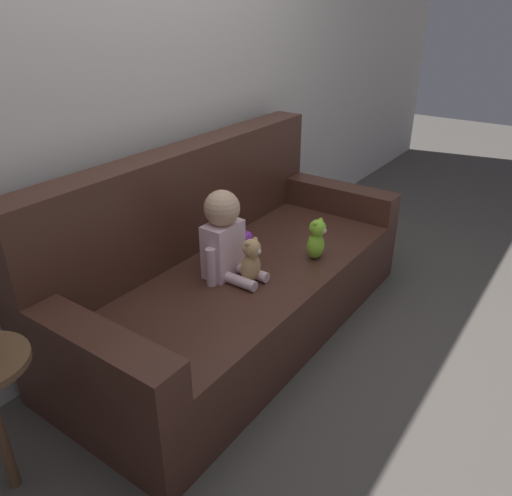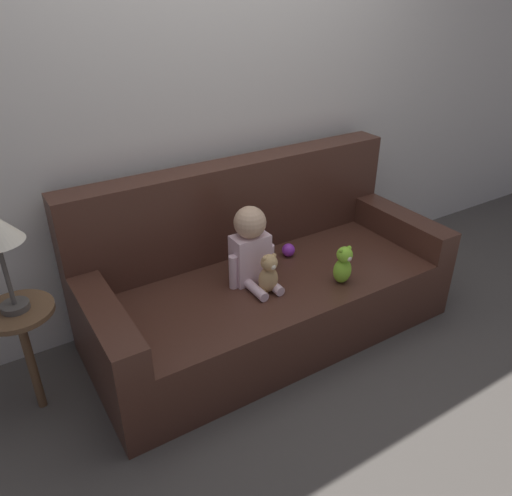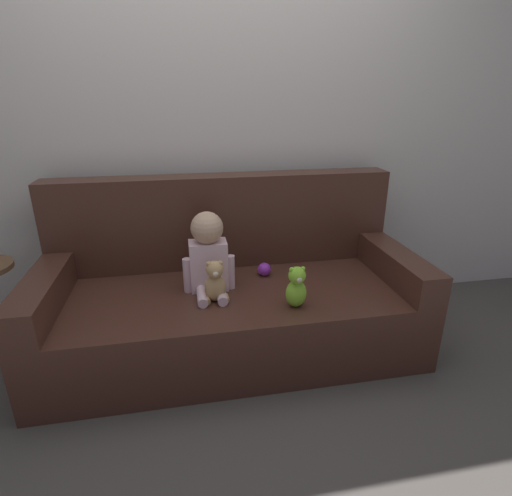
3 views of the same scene
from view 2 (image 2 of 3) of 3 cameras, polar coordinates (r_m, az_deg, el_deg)
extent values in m
plane|color=#4C4742|center=(3.01, 1.48, -9.21)|extent=(12.00, 12.00, 0.00)
cube|color=silver|center=(2.88, -4.27, 17.68)|extent=(8.00, 0.05, 2.60)
cube|color=#47281E|center=(2.89, 1.53, -6.23)|extent=(2.04, 0.89, 0.38)
cube|color=#47281E|center=(2.92, -2.19, 4.73)|extent=(2.04, 0.18, 0.56)
cube|color=#47281E|center=(2.43, -17.34, -7.36)|extent=(0.16, 0.89, 0.17)
cube|color=#47281E|center=(3.30, 15.35, 2.92)|extent=(0.16, 0.89, 0.17)
cube|color=silver|center=(2.67, -0.67, -1.16)|extent=(0.20, 0.12, 0.27)
sphere|color=tan|center=(2.57, -0.70, 2.95)|extent=(0.17, 0.17, 0.17)
cylinder|color=silver|center=(2.60, 0.04, -4.86)|extent=(0.05, 0.16, 0.05)
cylinder|color=silver|center=(2.65, 1.87, -4.23)|extent=(0.05, 0.16, 0.05)
cylinder|color=silver|center=(2.63, -2.60, -2.76)|extent=(0.05, 0.05, 0.19)
cylinder|color=silver|center=(2.73, 1.59, -1.42)|extent=(0.05, 0.05, 0.19)
ellipsoid|color=tan|center=(2.61, 1.41, -3.60)|extent=(0.11, 0.09, 0.15)
sphere|color=tan|center=(2.55, 1.52, -1.68)|extent=(0.09, 0.09, 0.09)
sphere|color=tan|center=(2.52, 0.98, -1.21)|extent=(0.02, 0.02, 0.02)
sphere|color=tan|center=(2.54, 2.07, -0.86)|extent=(0.02, 0.02, 0.02)
sphere|color=beige|center=(2.52, 1.96, -2.16)|extent=(0.03, 0.03, 0.03)
cylinder|color=tan|center=(2.60, 0.75, -5.13)|extent=(0.04, 0.06, 0.04)
cylinder|color=tan|center=(2.64, 2.49, -4.51)|extent=(0.04, 0.06, 0.04)
ellipsoid|color=#8CD133|center=(2.72, 9.83, -2.56)|extent=(0.11, 0.09, 0.14)
sphere|color=#8CD133|center=(2.67, 10.10, -0.75)|extent=(0.09, 0.09, 0.09)
sphere|color=#8CD133|center=(2.64, 9.69, -0.30)|extent=(0.02, 0.02, 0.02)
sphere|color=#8CD133|center=(2.67, 10.61, 0.02)|extent=(0.02, 0.02, 0.02)
sphere|color=beige|center=(2.65, 10.57, -1.18)|extent=(0.03, 0.03, 0.03)
sphere|color=purple|center=(2.95, 3.72, -0.23)|extent=(0.08, 0.08, 0.08)
cylinder|color=brown|center=(2.43, -25.67, -6.55)|extent=(0.32, 0.32, 0.02)
cylinder|color=brown|center=(2.59, -24.32, -11.77)|extent=(0.04, 0.04, 0.55)
cylinder|color=#4C4742|center=(2.41, -25.81, -6.01)|extent=(0.12, 0.12, 0.03)
cylinder|color=#4C4742|center=(2.33, -26.67, -2.63)|extent=(0.02, 0.02, 0.30)
camera|label=1|loc=(0.81, -62.78, -6.20)|focal=35.00mm
camera|label=3|loc=(1.18, 51.59, -6.93)|focal=28.00mm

